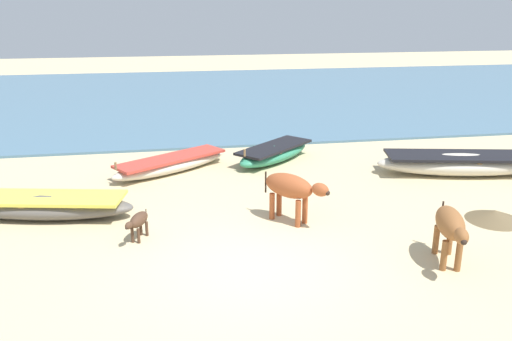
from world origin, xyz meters
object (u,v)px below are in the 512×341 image
(fishing_boat_5, at_px, (44,206))
(calf_near_dark, at_px, (138,221))
(fishing_boat_2, at_px, (460,163))
(cow_adult_brown, at_px, (451,226))
(fishing_boat_6, at_px, (274,153))
(fishing_boat_0, at_px, (171,164))
(cow_second_adult_rust, at_px, (291,188))

(fishing_boat_5, height_order, calf_near_dark, fishing_boat_5)
(fishing_boat_2, relative_size, cow_adult_brown, 3.03)
(calf_near_dark, bearing_deg, fishing_boat_5, -101.25)
(cow_adult_brown, bearing_deg, fishing_boat_5, -98.55)
(fishing_boat_6, relative_size, calf_near_dark, 3.56)
(fishing_boat_2, distance_m, calf_near_dark, 8.98)
(fishing_boat_0, distance_m, fishing_boat_5, 4.00)
(cow_second_adult_rust, bearing_deg, fishing_boat_6, 131.48)
(fishing_boat_5, distance_m, cow_second_adult_rust, 5.43)
(fishing_boat_0, xyz_separation_m, cow_second_adult_rust, (2.45, -4.01, 0.53))
(fishing_boat_5, xyz_separation_m, cow_second_adult_rust, (5.28, -1.18, 0.50))
(fishing_boat_5, relative_size, fishing_boat_6, 1.41)
(fishing_boat_0, relative_size, cow_second_adult_rust, 2.51)
(fishing_boat_0, bearing_deg, calf_near_dark, 47.50)
(fishing_boat_5, xyz_separation_m, cow_adult_brown, (7.62, -3.54, 0.46))
(cow_adult_brown, distance_m, cow_second_adult_rust, 3.32)
(fishing_boat_6, distance_m, calf_near_dark, 6.18)
(calf_near_dark, bearing_deg, cow_adult_brown, 95.35)
(calf_near_dark, height_order, cow_second_adult_rust, cow_second_adult_rust)
(fishing_boat_5, relative_size, cow_second_adult_rust, 2.89)
(fishing_boat_2, relative_size, fishing_boat_6, 1.61)
(fishing_boat_2, distance_m, cow_adult_brown, 5.65)
(cow_adult_brown, xyz_separation_m, cow_second_adult_rust, (-2.34, 2.36, 0.03))
(fishing_boat_0, relative_size, calf_near_dark, 4.36)
(fishing_boat_0, height_order, calf_near_dark, fishing_boat_0)
(fishing_boat_6, xyz_separation_m, calf_near_dark, (-3.79, -4.88, 0.14))
(cow_second_adult_rust, bearing_deg, cow_adult_brown, 3.83)
(fishing_boat_0, relative_size, fishing_boat_5, 0.87)
(cow_adult_brown, relative_size, calf_near_dark, 1.90)
(fishing_boat_0, bearing_deg, cow_second_adult_rust, 88.52)
(fishing_boat_5, bearing_deg, cow_adult_brown, 166.81)
(fishing_boat_0, distance_m, calf_near_dark, 4.43)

